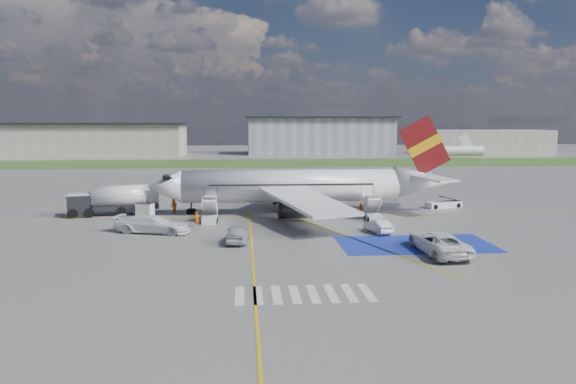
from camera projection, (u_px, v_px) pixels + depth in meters
name	position (u px, v px, depth m)	size (l,w,h in m)	color
ground	(303.00, 237.00, 54.64)	(400.00, 400.00, 0.00)	#60605E
grass_strip	(265.00, 163.00, 148.57)	(400.00, 30.00, 0.01)	#2D4C1E
taxiway_line_main	(292.00, 216.00, 66.50)	(120.00, 0.20, 0.01)	gold
taxiway_line_cross	(253.00, 264.00, 44.36)	(0.20, 60.00, 0.01)	gold
taxiway_line_diag	(292.00, 216.00, 66.50)	(0.20, 60.00, 0.01)	gold
staging_box	(415.00, 244.00, 51.46)	(14.00, 8.00, 0.01)	navy
crosswalk	(304.00, 294.00, 36.70)	(9.00, 4.00, 0.01)	silver
terminal_west	(88.00, 140.00, 178.23)	(60.00, 22.00, 10.00)	#A19B8B
terminal_centre	(320.00, 136.00, 188.92)	(48.00, 18.00, 12.00)	gray
terminal_east	(486.00, 142.00, 186.55)	(40.00, 16.00, 8.00)	#A19B8B
airliner	(303.00, 186.00, 68.16)	(36.81, 32.95, 11.92)	silver
airstairs_fwd	(210.00, 217.00, 62.42)	(1.90, 5.20, 3.60)	silver
airstairs_aft	(373.00, 215.00, 63.87)	(1.90, 5.20, 3.60)	silver
fuel_tanker	(114.00, 203.00, 67.28)	(10.70, 4.99, 3.54)	black
gpu_cart	(145.00, 210.00, 66.40)	(2.20, 1.77, 1.60)	silver
belt_loader	(444.00, 205.00, 72.97)	(5.33, 3.10, 1.54)	silver
car_silver_a	(238.00, 234.00, 52.13)	(1.99, 4.94, 1.68)	#ACAFB3
car_silver_b	(378.00, 226.00, 56.56)	(1.43, 4.10, 1.35)	silver
van_white_a	(439.00, 239.00, 47.86)	(3.06, 6.63, 2.49)	white
van_white_b	(152.00, 221.00, 56.51)	(2.42, 5.94, 2.33)	white
crew_fwd	(197.00, 219.00, 60.12)	(0.58, 0.38, 1.60)	#DA5D0B
crew_nose	(174.00, 207.00, 67.63)	(0.92, 0.72, 1.90)	#E5570C
crew_aft	(361.00, 210.00, 65.81)	(1.00, 0.42, 1.71)	orange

